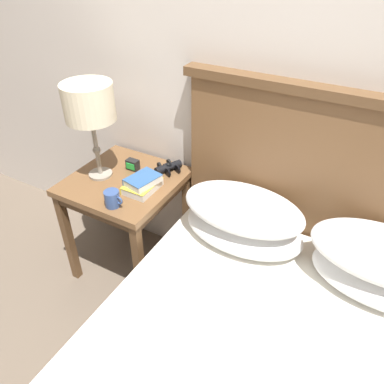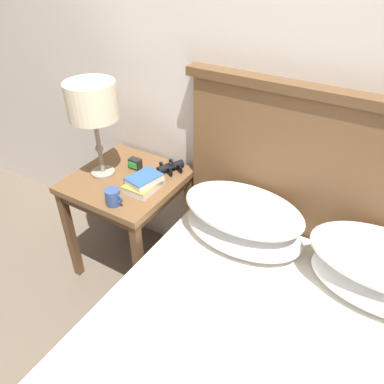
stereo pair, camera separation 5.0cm
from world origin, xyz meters
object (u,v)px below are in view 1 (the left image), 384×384
Objects in this scene: coffee_mug at (112,199)px; book_stacked_on_top at (143,180)px; alarm_clock at (133,165)px; book_on_nightstand at (142,186)px; table_lamp at (89,104)px; binoculars_pair at (168,167)px; bed at (260,378)px; nightstand at (125,192)px.

book_stacked_on_top is at bearing 74.65° from coffee_mug.
alarm_clock is at bearing 140.80° from book_stacked_on_top.
table_lamp is at bearing 179.47° from book_on_nightstand.
coffee_mug reaches higher than binoculars_pair.
nightstand is at bearing 154.06° from bed.
book_stacked_on_top is at bearing 151.78° from bed.
binoculars_pair is at bearing 85.94° from book_stacked_on_top.
alarm_clock is (-0.16, 0.14, 0.01)m from book_on_nightstand.
alarm_clock is (0.12, 0.14, -0.39)m from table_lamp.
book_stacked_on_top is at bearing -39.20° from alarm_clock.
alarm_clock reaches higher than nightstand.
binoculars_pair reaches higher than nightstand.
book_stacked_on_top is at bearing 3.86° from book_on_nightstand.
coffee_mug reaches higher than book_on_nightstand.
nightstand is at bearing 168.21° from book_stacked_on_top.
book_stacked_on_top is 2.77× the size of alarm_clock.
nightstand is at bearing 115.44° from coffee_mug.
binoculars_pair is 0.21m from alarm_clock.
nightstand is 0.22m from book_stacked_on_top.
coffee_mug is (-0.04, -0.19, 0.02)m from book_on_nightstand.
book_on_nightstand is 1.20× the size of binoculars_pair.
nightstand is 1.27× the size of table_lamp.
book_on_nightstand is 0.23m from binoculars_pair.
alarm_clock reaches higher than binoculars_pair.
coffee_mug is 1.47× the size of alarm_clock.
nightstand is at bearing -131.90° from binoculars_pair.
table_lamp reaches higher than binoculars_pair.
alarm_clock is at bearing 110.14° from coffee_mug.
book_stacked_on_top reaches higher than nightstand.
binoculars_pair is at bearing 84.03° from book_on_nightstand.
book_on_nightstand is 0.04m from book_stacked_on_top.
table_lamp is at bearing 158.07° from bed.
nightstand is 9.52× the size of alarm_clock.
table_lamp is 3.24× the size of binoculars_pair.
alarm_clock reaches higher than book_on_nightstand.
alarm_clock is (-0.12, 0.33, -0.01)m from coffee_mug.
binoculars_pair is 1.57× the size of coffee_mug.
book_stacked_on_top is 0.22m from alarm_clock.
book_on_nightstand is at bearing 152.01° from bed.
book_on_nightstand is at bearing -95.97° from binoculars_pair.
table_lamp reaches higher than nightstand.
coffee_mug is at bearing -69.86° from alarm_clock.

